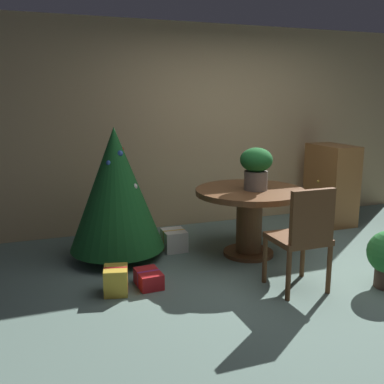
% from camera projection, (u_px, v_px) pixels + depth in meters
% --- Properties ---
extents(ground_plane, '(6.60, 6.60, 0.00)m').
position_uv_depth(ground_plane, '(307.00, 280.00, 4.20)').
color(ground_plane, slate).
extents(back_wall_panel, '(6.00, 0.10, 2.60)m').
position_uv_depth(back_wall_panel, '(216.00, 127.00, 5.94)').
color(back_wall_panel, tan).
rests_on(back_wall_panel, ground_plane).
extents(round_dining_table, '(1.16, 1.16, 0.73)m').
position_uv_depth(round_dining_table, '(250.00, 208.00, 4.76)').
color(round_dining_table, brown).
rests_on(round_dining_table, ground_plane).
extents(flower_vase, '(0.34, 0.34, 0.45)m').
position_uv_depth(flower_vase, '(256.00, 166.00, 4.63)').
color(flower_vase, '#665B51').
rests_on(flower_vase, round_dining_table).
extents(wooden_chair_near, '(0.46, 0.44, 0.95)m').
position_uv_depth(wooden_chair_near, '(303.00, 234.00, 3.85)').
color(wooden_chair_near, brown).
rests_on(wooden_chair_near, ground_plane).
extents(holiday_tree, '(0.99, 0.99, 1.40)m').
position_uv_depth(holiday_tree, '(116.00, 189.00, 4.62)').
color(holiday_tree, brown).
rests_on(holiday_tree, ground_plane).
extents(gift_box_red, '(0.22, 0.31, 0.14)m').
position_uv_depth(gift_box_red, '(149.00, 279.00, 4.05)').
color(gift_box_red, red).
rests_on(gift_box_red, ground_plane).
extents(gift_box_gold, '(0.25, 0.28, 0.24)m').
position_uv_depth(gift_box_gold, '(116.00, 280.00, 3.89)').
color(gift_box_gold, gold).
rests_on(gift_box_gold, ground_plane).
extents(gift_box_cream, '(0.25, 0.29, 0.23)m').
position_uv_depth(gift_box_cream, '(174.00, 240.00, 4.99)').
color(gift_box_cream, silver).
rests_on(gift_box_cream, ground_plane).
extents(wooden_cabinet, '(0.43, 0.71, 1.06)m').
position_uv_depth(wooden_cabinet, '(331.00, 184.00, 6.01)').
color(wooden_cabinet, brown).
rests_on(wooden_cabinet, ground_plane).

